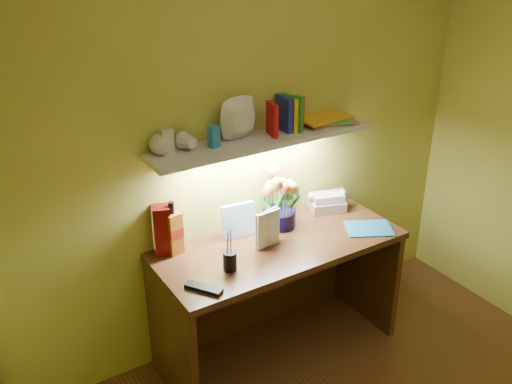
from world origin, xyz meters
TOP-DOWN VIEW (x-y plane):
  - desk at (0.00, 1.20)m, footprint 1.40×0.60m
  - flower_bouquet at (0.11, 1.37)m, footprint 0.28×0.28m
  - telephone at (0.48, 1.38)m, footprint 0.25×0.22m
  - desk_clock at (0.63, 1.45)m, footprint 0.08×0.06m
  - whisky_bottle at (-0.54, 1.42)m, footprint 0.10×0.10m
  - whisky_box at (-0.59, 1.44)m, footprint 0.11×0.11m
  - pen_cup at (-0.37, 1.11)m, footprint 0.09×0.09m
  - art_card at (-0.15, 1.39)m, footprint 0.20×0.06m
  - tv_remote at (-0.56, 1.02)m, footprint 0.15×0.19m
  - blue_folder at (0.53, 1.05)m, footprint 0.32×0.30m
  - desk_book_a at (-0.15, 1.19)m, footprint 0.16×0.06m
  - desk_book_b at (-0.15, 1.20)m, footprint 0.16×0.02m
  - wall_shelf at (0.00, 1.38)m, footprint 1.30×0.29m

SIDE VIEW (x-z plane):
  - desk at x=0.00m, z-range 0.00..0.75m
  - blue_folder at x=0.53m, z-range 0.75..0.76m
  - tv_remote at x=-0.56m, z-range 0.75..0.77m
  - desk_clock at x=0.63m, z-range 0.75..0.83m
  - telephone at x=0.48m, z-range 0.75..0.88m
  - pen_cup at x=-0.37m, z-range 0.75..0.92m
  - art_card at x=-0.15m, z-range 0.75..0.94m
  - desk_book_b at x=-0.15m, z-range 0.75..0.96m
  - desk_book_a at x=-0.15m, z-range 0.75..0.97m
  - whisky_box at x=-0.59m, z-range 0.75..1.03m
  - whisky_bottle at x=-0.54m, z-range 0.75..1.05m
  - flower_bouquet at x=0.11m, z-range 0.75..1.09m
  - wall_shelf at x=0.00m, z-range 1.22..1.45m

